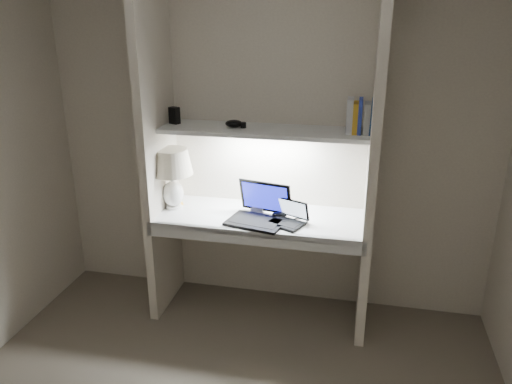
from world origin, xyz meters
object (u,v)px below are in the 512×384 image
(table_lamp, at_px, (172,169))
(speaker, at_px, (259,201))
(laptop_main, at_px, (260,212))
(book_row, at_px, (363,117))
(laptop_netbook, at_px, (288,218))

(table_lamp, xyz_separation_m, speaker, (0.61, 0.08, -0.23))
(laptop_main, xyz_separation_m, book_row, (0.64, 0.18, 0.64))
(laptop_netbook, bearing_deg, table_lamp, -162.91)
(speaker, xyz_separation_m, book_row, (0.68, 0.01, 0.63))
(speaker, bearing_deg, table_lamp, -157.12)
(laptop_netbook, bearing_deg, book_row, 47.10)
(laptop_netbook, distance_m, speaker, 0.30)
(laptop_main, xyz_separation_m, laptop_netbook, (0.19, -0.01, -0.02))
(table_lamp, height_order, book_row, book_row)
(laptop_netbook, relative_size, speaker, 2.18)
(laptop_netbook, xyz_separation_m, book_row, (0.44, 0.19, 0.66))
(speaker, bearing_deg, book_row, 16.31)
(laptop_main, relative_size, laptop_netbook, 1.45)
(table_lamp, distance_m, laptop_netbook, 0.89)
(laptop_main, distance_m, laptop_netbook, 0.20)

